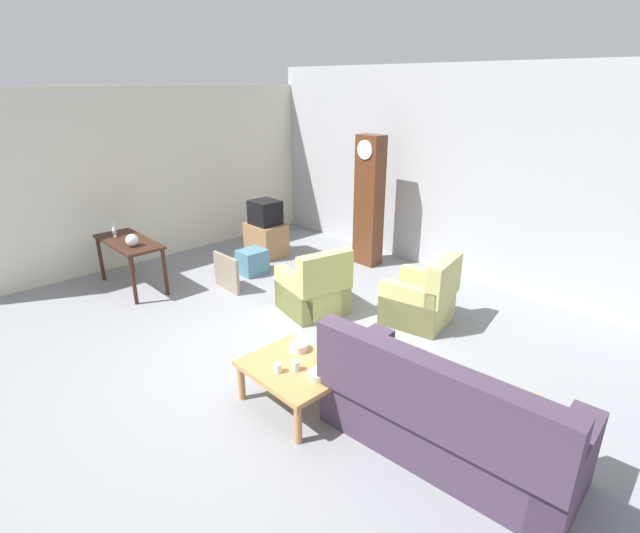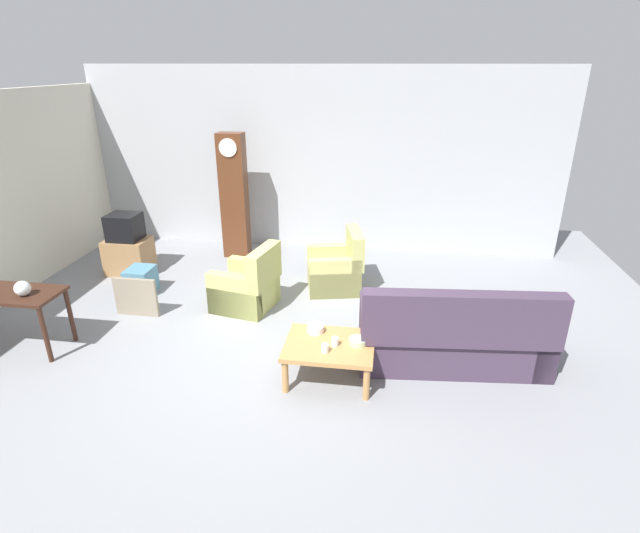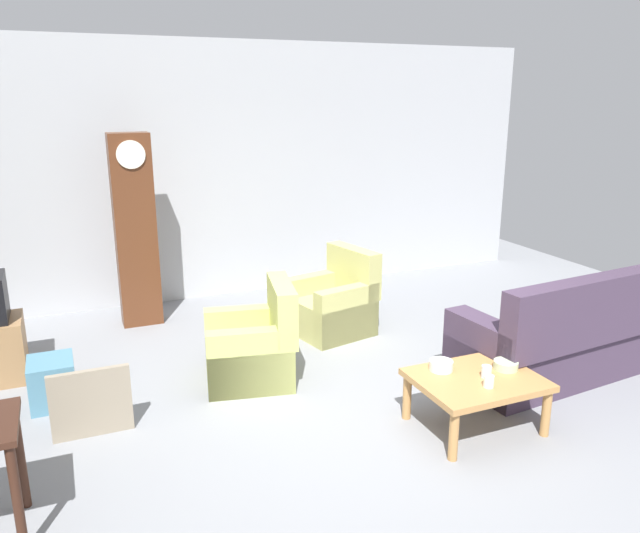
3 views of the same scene
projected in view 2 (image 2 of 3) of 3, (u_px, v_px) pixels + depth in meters
ground_plane at (278, 345)px, 6.04m from camera, size 10.40×10.40×0.00m
garage_door_wall at (320, 161)px, 8.71m from camera, size 8.40×0.16×3.20m
couch_floral at (453, 337)px, 5.53m from camera, size 2.17×1.06×1.04m
armchair_olive_near at (248, 287)px, 6.86m from camera, size 0.93×0.90×0.92m
armchair_olive_far at (337, 270)px, 7.44m from camera, size 0.94×0.91×0.92m
coffee_table_wood at (329, 348)px, 5.28m from camera, size 0.96×0.76×0.43m
console_table_dark at (6, 300)px, 5.76m from camera, size 1.30×0.56×0.75m
grandfather_clock at (234, 197)px, 8.42m from camera, size 0.44×0.30×2.16m
tv_stand_cabinet at (129, 256)px, 8.01m from camera, size 0.68×0.52×0.58m
tv_crt at (125, 227)px, 7.82m from camera, size 0.48×0.44×0.42m
framed_picture_leaning at (136, 297)px, 6.65m from camera, size 0.60×0.05×0.54m
storage_box_blue at (141, 281)px, 7.33m from camera, size 0.37×0.42×0.40m
glass_dome_cloche at (22, 288)px, 5.59m from camera, size 0.18×0.18×0.18m
cup_white_porcelain at (325, 348)px, 5.08m from camera, size 0.08×0.08×0.09m
cup_blue_rimmed at (335, 342)px, 5.20m from camera, size 0.08×0.08×0.09m
bowl_white_stacked at (315, 329)px, 5.47m from camera, size 0.19×0.19×0.08m
bowl_shallow_green at (358, 341)px, 5.24m from camera, size 0.20×0.20×0.07m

